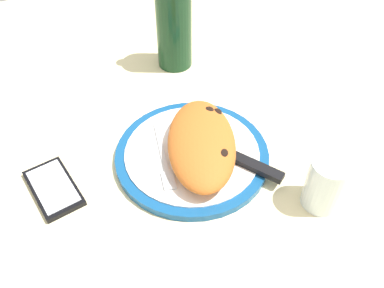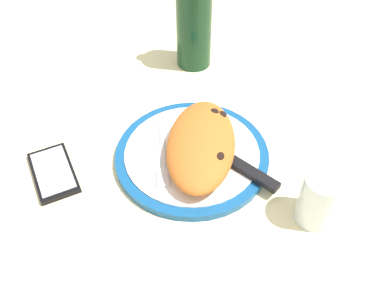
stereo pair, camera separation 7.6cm
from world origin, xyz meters
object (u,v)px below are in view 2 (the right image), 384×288
object	(u,v)px
fork	(163,158)
calzone	(201,144)
water_glass	(319,201)
smartphone	(53,172)
knife	(240,166)
plate	(192,155)
wine_bottle	(194,22)

from	to	relation	value
fork	calzone	bearing A→B (deg)	86.47
water_glass	smartphone	bearing A→B (deg)	-113.11
knife	fork	bearing A→B (deg)	-111.25
plate	water_glass	xyz separation A→B (cm)	(16.78, 16.99, 3.48)
smartphone	wine_bottle	bearing A→B (deg)	131.88
fork	wine_bottle	size ratio (longest dim) A/B	0.63
plate	fork	xyz separation A→B (cm)	(0.58, -5.51, 1.11)
fork	smartphone	bearing A→B (deg)	-95.19
calzone	water_glass	xyz separation A→B (cm)	(15.76, 15.54, -0.08)
fork	smartphone	world-z (taller)	fork
knife	water_glass	world-z (taller)	water_glass
smartphone	water_glass	size ratio (longest dim) A/B	1.39
water_glass	wine_bottle	world-z (taller)	wine_bottle
fork	knife	world-z (taller)	knife
plate	fork	world-z (taller)	fork
calzone	knife	size ratio (longest dim) A/B	1.34
smartphone	wine_bottle	distance (cm)	43.82
plate	water_glass	bearing A→B (deg)	45.36
calzone	knife	bearing A→B (deg)	52.56
water_glass	knife	bearing A→B (deg)	-139.55
plate	calzone	xyz separation A→B (cm)	(1.01, 1.45, 3.56)
fork	water_glass	world-z (taller)	water_glass
plate	wine_bottle	xyz separation A→B (cm)	(-29.66, 6.61, 9.87)
smartphone	water_glass	xyz separation A→B (cm)	(17.98, 42.12, 3.76)
knife	smartphone	bearing A→B (deg)	-101.84
smartphone	water_glass	distance (cm)	45.95
smartphone	water_glass	world-z (taller)	water_glass
calzone	smartphone	distance (cm)	26.95
calzone	knife	world-z (taller)	calzone
knife	wine_bottle	world-z (taller)	wine_bottle
calzone	wine_bottle	size ratio (longest dim) A/B	0.97
knife	wine_bottle	xyz separation A→B (cm)	(-35.30, -0.89, 8.46)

